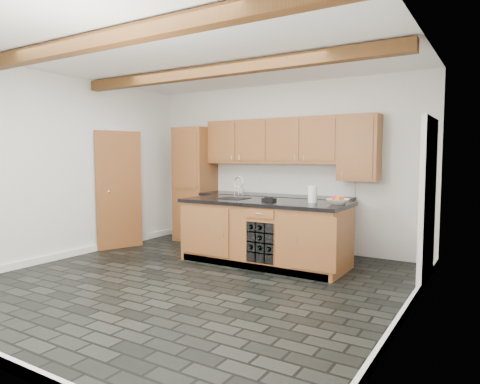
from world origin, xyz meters
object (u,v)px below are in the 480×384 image
at_px(island, 264,232).
at_px(paper_towel, 313,194).
at_px(kitchen_scale, 269,199).
at_px(fruit_bowl, 338,202).

distance_m(island, paper_towel, 0.92).
bearing_deg(kitchen_scale, fruit_bowl, 14.48).
height_order(fruit_bowl, paper_towel, paper_towel).
relative_size(kitchen_scale, paper_towel, 0.89).
distance_m(island, fruit_bowl, 1.19).
bearing_deg(kitchen_scale, paper_towel, 20.34).
height_order(island, kitchen_scale, kitchen_scale).
relative_size(kitchen_scale, fruit_bowl, 0.70).
bearing_deg(island, kitchen_scale, -22.19).
bearing_deg(island, paper_towel, 8.09).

